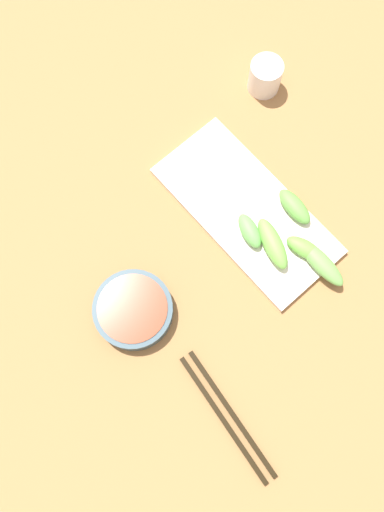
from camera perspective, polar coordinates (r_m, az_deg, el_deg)
tabletop at (r=0.94m, az=1.86°, el=1.24°), size 2.10×2.10×0.02m
sauce_bowl at (r=0.89m, az=-6.25°, el=-5.68°), size 0.13×0.13×0.03m
serving_plate at (r=0.94m, az=5.86°, el=4.76°), size 0.16×0.34×0.01m
broccoli_stalk_0 at (r=0.91m, az=8.53°, el=1.31°), size 0.06×0.10×0.03m
broccoli_stalk_1 at (r=0.92m, az=11.83°, el=0.79°), size 0.05×0.07×0.02m
broccoli_stalk_2 at (r=0.92m, az=13.55°, el=-0.76°), size 0.03×0.10×0.02m
broccoli_stalk_3 at (r=0.94m, az=10.82°, el=5.16°), size 0.04×0.08×0.02m
broccoli_stalk_4 at (r=0.91m, az=6.13°, el=2.66°), size 0.05×0.07×0.03m
chopsticks at (r=0.88m, az=3.74°, el=-16.55°), size 0.05×0.23×0.01m
tea_cup at (r=1.04m, az=7.75°, el=18.33°), size 0.06×0.06×0.06m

